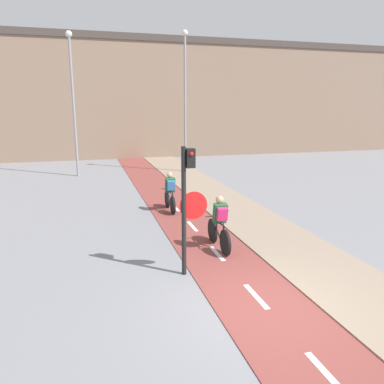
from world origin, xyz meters
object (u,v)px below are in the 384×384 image
at_px(street_lamp_sidewalk, 185,90).
at_px(cyclist_far, 170,193).
at_px(traffic_light_pole, 187,197).
at_px(cyclist_near, 219,224).
at_px(street_lamp_far, 73,92).

distance_m(street_lamp_sidewalk, cyclist_far, 10.17).
bearing_deg(cyclist_far, traffic_light_pole, -98.17).
relative_size(street_lamp_sidewalk, cyclist_near, 4.69).
height_order(street_lamp_far, cyclist_near, street_lamp_far).
xyz_separation_m(traffic_light_pole, street_lamp_sidewalk, (3.71, 14.39, 3.08)).
xyz_separation_m(traffic_light_pole, street_lamp_far, (-2.77, 14.66, 2.90)).
relative_size(street_lamp_sidewalk, cyclist_far, 4.87).
bearing_deg(traffic_light_pole, cyclist_far, 81.83).
distance_m(traffic_light_pole, cyclist_far, 5.81).
height_order(traffic_light_pole, cyclist_near, traffic_light_pole).
bearing_deg(cyclist_far, cyclist_near, -83.63).
relative_size(traffic_light_pole, street_lamp_far, 0.38).
relative_size(cyclist_near, cyclist_far, 1.04).
bearing_deg(street_lamp_far, traffic_light_pole, -79.30).
distance_m(traffic_light_pole, cyclist_near, 2.20).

